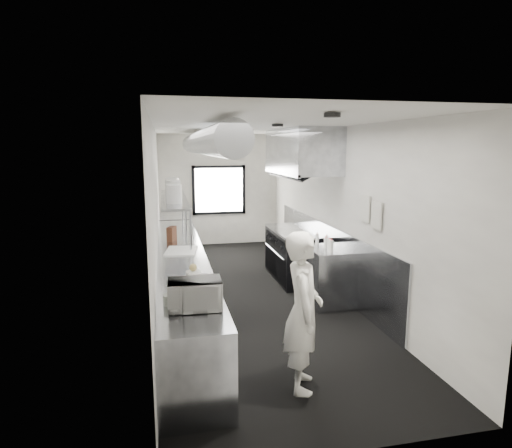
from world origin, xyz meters
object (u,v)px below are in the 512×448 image
far_work_table (175,234)px  plate_stack_a (174,194)px  squeeze_bottle_b (329,245)px  range (296,254)px  plate_stack_b (173,190)px  plate_stack_c (172,187)px  pass_shelf (174,200)px  line_cook (303,311)px  knife_block (172,234)px  bottle_station (329,276)px  microwave (195,294)px  deli_tub_b (180,297)px  squeeze_bottle_c (326,243)px  deli_tub_a (171,300)px  squeeze_bottle_d (327,242)px  small_plate (193,272)px  plate_stack_d (173,186)px  exhaust_hood (301,152)px  squeeze_bottle_a (331,247)px  squeeze_bottle_e (317,239)px  cutting_board (181,251)px

far_work_table → plate_stack_a: bearing=-91.3°
squeeze_bottle_b → range: bearing=90.9°
plate_stack_b → plate_stack_c: bearing=90.0°
plate_stack_a → squeeze_bottle_b: 2.63m
pass_shelf → range: pass_shelf is taller
pass_shelf → line_cook: 4.19m
pass_shelf → knife_block: pass_shelf is taller
bottle_station → knife_block: size_ratio=3.72×
microwave → deli_tub_b: size_ratio=3.46×
squeeze_bottle_b → squeeze_bottle_c: size_ratio=1.20×
far_work_table → deli_tub_a: bearing=-91.9°
squeeze_bottle_b → squeeze_bottle_d: 0.30m
far_work_table → deli_tub_b: bearing=-91.0°
plate_stack_a → deli_tub_b: bearing=-90.7°
bottle_station → small_plate: small_plate is taller
microwave → plate_stack_c: bearing=93.2°
plate_stack_d → plate_stack_c: bearing=-92.5°
squeeze_bottle_b → squeeze_bottle_d: (0.07, 0.29, -0.01)m
exhaust_hood → squeeze_bottle_a: size_ratio=11.39×
squeeze_bottle_a → squeeze_bottle_e: 0.61m
exhaust_hood → squeeze_bottle_d: bearing=-88.3°
small_plate → line_cook: bearing=-53.9°
plate_stack_a → squeeze_bottle_a: (2.28, -1.17, -0.72)m
exhaust_hood → squeeze_bottle_e: 1.76m
plate_stack_c → squeeze_bottle_c: bearing=-39.9°
knife_block → exhaust_hood: bearing=29.5°
microwave → squeeze_bottle_d: bearing=46.6°
pass_shelf → squeeze_bottle_b: bearing=-39.9°
line_cook → squeeze_bottle_d: size_ratio=9.21×
squeeze_bottle_b → squeeze_bottle_c: 0.23m
microwave → plate_stack_a: plate_stack_a is taller
plate_stack_c → squeeze_bottle_e: size_ratio=1.93×
cutting_board → range: bearing=26.6°
far_work_table → squeeze_bottle_d: (2.29, -3.79, 0.54)m
squeeze_bottle_c → far_work_table: bearing=120.2°
knife_block → squeeze_bottle_c: (2.36, -1.07, -0.04)m
knife_block → plate_stack_c: bearing=109.1°
cutting_board → squeeze_bottle_e: 2.21m
deli_tub_b → range: bearing=55.3°
line_cook → small_plate: line_cook is taller
microwave → small_plate: bearing=88.6°
far_work_table → bottle_station: bearing=-59.5°
microwave → plate_stack_b: bearing=93.4°
line_cook → squeeze_bottle_c: (1.13, 2.30, 0.15)m
cutting_board → pass_shelf: bearing=91.9°
plate_stack_b → plate_stack_d: (0.01, 0.87, -0.01)m
small_plate → squeeze_bottle_a: squeeze_bottle_a is taller
plate_stack_a → bottle_station: bearing=-21.0°
microwave → squeeze_bottle_a: bearing=42.4°
plate_stack_a → range: bearing=12.3°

